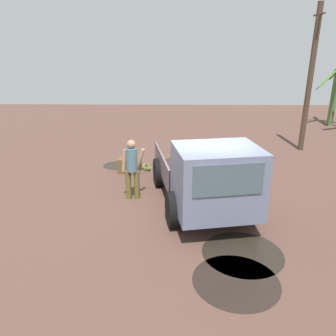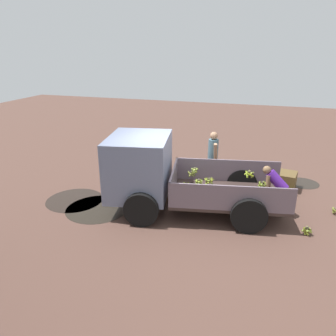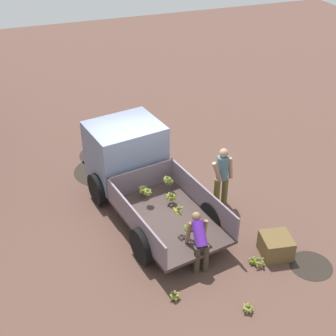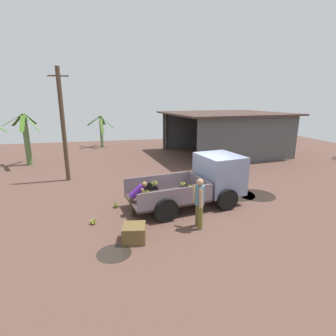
# 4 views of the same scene
# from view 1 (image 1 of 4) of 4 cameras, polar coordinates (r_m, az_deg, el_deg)

# --- Properties ---
(ground) EXTENTS (36.00, 36.00, 0.00)m
(ground) POSITION_cam_1_polar(r_m,az_deg,el_deg) (8.78, 5.39, -7.32)
(ground) COLOR brown
(mud_patch_0) EXTENTS (0.98, 0.98, 0.01)m
(mud_patch_0) POSITION_cam_1_polar(r_m,az_deg,el_deg) (12.19, -8.93, 0.46)
(mud_patch_0) COLOR black
(mud_patch_0) RESTS_ON ground
(mud_patch_1) EXTENTS (1.69, 1.69, 0.01)m
(mud_patch_1) POSITION_cam_1_polar(r_m,az_deg,el_deg) (7.22, 12.84, -14.24)
(mud_patch_1) COLOR black
(mud_patch_1) RESTS_ON ground
(mud_patch_2) EXTENTS (1.61, 1.61, 0.01)m
(mud_patch_2) POSITION_cam_1_polar(r_m,az_deg,el_deg) (6.46, 11.74, -18.71)
(mud_patch_2) COLOR black
(mud_patch_2) RESTS_ON ground
(cargo_truck) EXTENTS (4.84, 2.76, 1.98)m
(cargo_truck) POSITION_cam_1_polar(r_m,az_deg,el_deg) (7.96, 7.46, -2.03)
(cargo_truck) COLOR #3A2C28
(cargo_truck) RESTS_ON ground
(utility_pole) EXTENTS (0.97, 0.22, 5.71)m
(utility_pole) POSITION_cam_1_polar(r_m,az_deg,el_deg) (14.63, 23.50, 13.94)
(utility_pole) COLOR #473627
(utility_pole) RESTS_ON ground
(banana_palm_2) EXTENTS (2.72, 2.00, 3.12)m
(banana_palm_2) POSITION_cam_1_polar(r_m,az_deg,el_deg) (20.66, 26.94, 11.19)
(banana_palm_2) COLOR #466B39
(banana_palm_2) RESTS_ON ground
(person_foreground_visitor) EXTENTS (0.33, 0.66, 1.72)m
(person_foreground_visitor) POSITION_cam_1_polar(r_m,az_deg,el_deg) (9.12, -6.28, 0.22)
(person_foreground_visitor) COLOR brown
(person_foreground_visitor) RESTS_ON ground
(person_worker_loading) EXTENTS (0.69, 0.53, 1.29)m
(person_worker_loading) POSITION_cam_1_polar(r_m,az_deg,el_deg) (10.93, 2.58, 2.53)
(person_worker_loading) COLOR #3B3324
(person_worker_loading) RESTS_ON ground
(banana_bunch_on_ground_0) EXTENTS (0.25, 0.25, 0.20)m
(banana_bunch_on_ground_0) POSITION_cam_1_polar(r_m,az_deg,el_deg) (11.88, 6.56, 0.59)
(banana_bunch_on_ground_0) COLOR brown
(banana_bunch_on_ground_0) RESTS_ON ground
(banana_bunch_on_ground_1) EXTENTS (0.28, 0.28, 0.23)m
(banana_bunch_on_ground_1) POSITION_cam_1_polar(r_m,az_deg,el_deg) (11.61, -3.87, 0.37)
(banana_bunch_on_ground_1) COLOR brown
(banana_bunch_on_ground_1) RESTS_ON ground
(banana_bunch_on_ground_2) EXTENTS (0.24, 0.25, 0.19)m
(banana_bunch_on_ground_2) POSITION_cam_1_polar(r_m,az_deg,el_deg) (12.60, 0.41, 1.86)
(banana_bunch_on_ground_2) COLOR brown
(banana_bunch_on_ground_2) RESTS_ON ground
(banana_bunch_on_ground_3) EXTENTS (0.19, 0.19, 0.16)m
(banana_bunch_on_ground_3) POSITION_cam_1_polar(r_m,az_deg,el_deg) (11.51, -3.43, -0.06)
(banana_bunch_on_ground_3) COLOR brown
(banana_bunch_on_ground_3) RESTS_ON ground
(wooden_crate_0) EXTENTS (0.78, 0.78, 0.51)m
(wooden_crate_0) POSITION_cam_1_polar(r_m,az_deg,el_deg) (11.44, -6.69, 0.60)
(wooden_crate_0) COLOR brown
(wooden_crate_0) RESTS_ON ground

